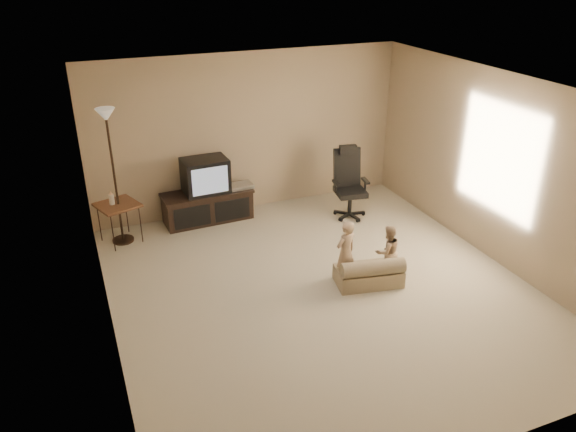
# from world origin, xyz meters

# --- Properties ---
(floor) EXTENTS (5.50, 5.50, 0.00)m
(floor) POSITION_xyz_m (0.00, 0.00, 0.00)
(floor) COLOR beige
(floor) RESTS_ON ground
(room_shell) EXTENTS (5.50, 5.50, 5.50)m
(room_shell) POSITION_xyz_m (0.00, 0.00, 1.52)
(room_shell) COLOR silver
(room_shell) RESTS_ON floor
(tv_stand) EXTENTS (1.43, 0.57, 1.01)m
(tv_stand) POSITION_xyz_m (-0.78, 2.49, 0.42)
(tv_stand) COLOR black
(tv_stand) RESTS_ON floor
(office_chair) EXTENTS (0.59, 0.62, 1.12)m
(office_chair) POSITION_xyz_m (1.33, 1.83, 0.40)
(office_chair) COLOR black
(office_chair) RESTS_ON floor
(side_table) EXTENTS (0.68, 0.68, 0.80)m
(side_table) POSITION_xyz_m (-2.14, 2.27, 0.57)
(side_table) COLOR brown
(side_table) RESTS_ON floor
(floor_lamp) EXTENTS (0.31, 0.31, 1.96)m
(floor_lamp) POSITION_xyz_m (-2.12, 2.27, 1.43)
(floor_lamp) COLOR #312116
(floor_lamp) RESTS_ON floor
(child_sofa) EXTENTS (0.88, 0.60, 0.40)m
(child_sofa) POSITION_xyz_m (0.61, -0.11, 0.16)
(child_sofa) COLOR tan
(child_sofa) RESTS_ON floor
(toddler_left) EXTENTS (0.37, 0.31, 0.86)m
(toddler_left) POSITION_xyz_m (0.34, 0.06, 0.43)
(toddler_left) COLOR tan
(toddler_left) RESTS_ON floor
(toddler_right) EXTENTS (0.35, 0.20, 0.72)m
(toddler_right) POSITION_xyz_m (0.91, -0.01, 0.36)
(toddler_right) COLOR tan
(toddler_right) RESTS_ON floor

